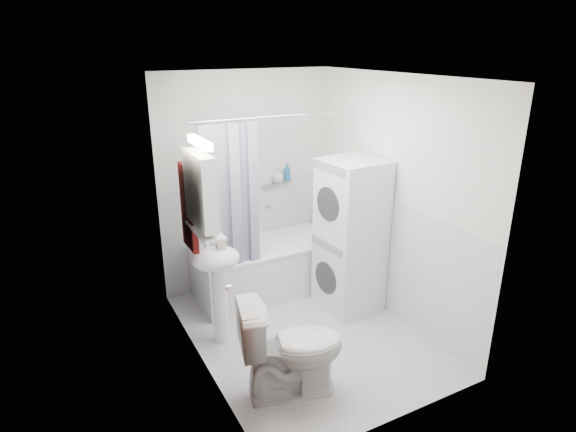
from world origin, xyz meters
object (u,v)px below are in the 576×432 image
bathtub (265,266)px  toilet (292,348)px  sink (217,273)px  washer_dryer (350,236)px

bathtub → toilet: toilet is taller
sink → washer_dryer: washer_dryer is taller
sink → toilet: size_ratio=1.26×
bathtub → toilet: (-0.51, -1.58, 0.08)m
toilet → washer_dryer: bearing=-37.3°
washer_dryer → toilet: size_ratio=1.92×
toilet → sink: bearing=30.4°
sink → toilet: sink is taller
sink → toilet: bearing=-74.3°
toilet → bathtub: bearing=-3.3°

